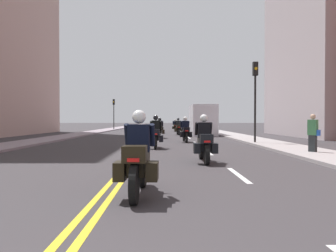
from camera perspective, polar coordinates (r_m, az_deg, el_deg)
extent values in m
plane|color=#353134|center=(48.52, -1.74, -0.68)|extent=(264.00, 264.00, 0.00)
cube|color=gray|center=(49.21, -10.13, -0.60)|extent=(2.39, 144.00, 0.12)
cube|color=#999293|center=(48.88, 6.71, -0.60)|extent=(2.39, 144.00, 0.12)
cube|color=yellow|center=(48.53, -1.88, -0.67)|extent=(0.12, 132.00, 0.01)
cube|color=yellow|center=(48.52, -1.60, -0.67)|extent=(0.12, 132.00, 0.01)
cube|color=silver|center=(8.80, 11.97, -8.20)|extent=(0.14, 2.40, 0.01)
cube|color=silver|center=(14.68, 6.93, -4.51)|extent=(0.14, 2.40, 0.01)
cube|color=silver|center=(20.62, 4.80, -2.92)|extent=(0.14, 2.40, 0.01)
cube|color=silver|center=(26.59, 3.62, -2.04)|extent=(0.14, 2.40, 0.01)
cube|color=silver|center=(32.57, 2.88, -1.48)|extent=(0.14, 2.40, 0.01)
cube|color=silver|center=(38.56, 2.37, -1.10)|extent=(0.14, 2.40, 0.01)
cube|color=silver|center=(44.55, 1.99, -0.82)|extent=(0.14, 2.40, 0.01)
cube|color=silver|center=(50.54, 1.71, -0.61)|extent=(0.14, 2.40, 0.01)
cube|color=silver|center=(56.54, 1.48, -0.44)|extent=(0.14, 2.40, 0.01)
cube|color=#B3A5A9|center=(33.59, 25.37, 12.68)|extent=(6.69, 13.94, 16.54)
cylinder|color=black|center=(7.07, -4.29, -7.70)|extent=(0.14, 0.68, 0.68)
cylinder|color=black|center=(5.62, -5.82, -9.96)|extent=(0.14, 0.68, 0.68)
cube|color=silver|center=(7.02, -4.30, -4.81)|extent=(0.15, 0.32, 0.04)
cube|color=black|center=(6.30, -4.97, -6.19)|extent=(0.36, 1.13, 0.40)
cube|color=black|center=(5.62, -5.74, -4.81)|extent=(0.41, 0.37, 0.28)
cube|color=red|center=(5.44, -5.99, -5.85)|extent=(0.20, 0.04, 0.06)
cube|color=black|center=(5.92, -8.17, -7.64)|extent=(0.21, 0.45, 0.32)
cube|color=black|center=(5.85, -2.71, -7.73)|extent=(0.21, 0.45, 0.32)
cube|color=#B2C1CC|center=(6.73, -4.53, -2.48)|extent=(0.36, 0.13, 0.36)
cube|color=black|center=(6.21, -5.03, -2.07)|extent=(0.41, 0.27, 0.51)
cylinder|color=black|center=(6.39, -7.02, -1.54)|extent=(0.11, 0.28, 0.45)
cylinder|color=black|center=(6.34, -2.72, -1.56)|extent=(0.11, 0.28, 0.45)
sphere|color=white|center=(6.23, -5.01, 1.58)|extent=(0.26, 0.26, 0.26)
cylinder|color=black|center=(12.08, 5.72, -4.14)|extent=(0.13, 0.66, 0.66)
cylinder|color=black|center=(10.48, 6.67, -4.93)|extent=(0.13, 0.66, 0.66)
cube|color=silver|center=(12.05, 5.72, -2.49)|extent=(0.14, 0.32, 0.04)
cube|color=black|center=(11.26, 6.17, -3.09)|extent=(0.32, 1.23, 0.40)
cube|color=black|center=(10.52, 6.62, -2.17)|extent=(0.40, 0.36, 0.28)
cube|color=red|center=(10.34, 6.75, -2.67)|extent=(0.20, 0.03, 0.06)
cube|color=black|center=(10.75, 4.98, -3.81)|extent=(0.20, 0.44, 0.32)
cube|color=black|center=(10.82, 7.94, -3.79)|extent=(0.20, 0.44, 0.32)
cube|color=#B2C1CC|center=(11.75, 5.88, -1.06)|extent=(0.36, 0.12, 0.36)
cube|color=black|center=(11.18, 6.20, -0.73)|extent=(0.40, 0.26, 0.53)
cylinder|color=black|center=(11.31, 4.90, -0.45)|extent=(0.10, 0.28, 0.45)
cylinder|color=black|center=(11.36, 7.31, -0.45)|extent=(0.10, 0.28, 0.45)
sphere|color=white|center=(11.21, 6.19, 1.34)|extent=(0.26, 0.26, 0.26)
cylinder|color=black|center=(17.46, -2.06, -2.55)|extent=(0.11, 0.66, 0.66)
cylinder|color=black|center=(15.98, -2.20, -2.88)|extent=(0.11, 0.66, 0.66)
cube|color=silver|center=(17.44, -2.06, -1.41)|extent=(0.14, 0.32, 0.04)
cube|color=black|center=(16.70, -2.12, -1.75)|extent=(0.32, 1.13, 0.40)
cube|color=black|center=(16.03, -2.19, -1.08)|extent=(0.40, 0.36, 0.28)
cube|color=red|center=(15.84, -2.21, -1.39)|extent=(0.20, 0.03, 0.06)
cube|color=black|center=(16.27, -3.15, -2.18)|extent=(0.20, 0.44, 0.32)
cube|color=black|center=(16.26, -1.18, -2.18)|extent=(0.20, 0.44, 0.32)
cube|color=#B2C1CC|center=(17.17, -2.08, -0.41)|extent=(0.36, 0.12, 0.36)
cube|color=black|center=(16.64, -2.13, -0.05)|extent=(0.40, 0.26, 0.59)
cylinder|color=black|center=(16.79, -2.93, 0.13)|extent=(0.10, 0.28, 0.45)
cylinder|color=black|center=(16.78, -1.30, 0.13)|extent=(0.10, 0.28, 0.45)
sphere|color=black|center=(16.66, -2.13, 1.45)|extent=(0.26, 0.26, 0.26)
cylinder|color=black|center=(22.25, 2.73, -1.79)|extent=(0.14, 0.67, 0.66)
cylinder|color=black|center=(20.68, 3.20, -2.00)|extent=(0.14, 0.67, 0.66)
cube|color=silver|center=(22.24, 2.73, -0.88)|extent=(0.16, 0.33, 0.04)
cube|color=black|center=(21.45, 2.96, -1.14)|extent=(0.38, 1.22, 0.40)
cube|color=black|center=(20.74, 3.18, -0.61)|extent=(0.42, 0.38, 0.28)
cube|color=red|center=(20.55, 3.24, -0.84)|extent=(0.20, 0.04, 0.06)
cube|color=black|center=(20.96, 2.34, -1.46)|extent=(0.22, 0.45, 0.32)
cube|color=black|center=(21.02, 3.86, -1.46)|extent=(0.22, 0.45, 0.32)
cube|color=#B2C1CC|center=(21.95, 2.81, -0.10)|extent=(0.37, 0.14, 0.36)
cube|color=black|center=(21.39, 2.98, 0.15)|extent=(0.41, 0.28, 0.57)
cylinder|color=black|center=(21.51, 2.30, 0.29)|extent=(0.11, 0.29, 0.45)
cylinder|color=black|center=(21.57, 3.56, 0.29)|extent=(0.11, 0.29, 0.45)
sphere|color=white|center=(21.42, 2.97, 1.28)|extent=(0.26, 0.26, 0.26)
cylinder|color=black|center=(27.16, -1.46, -1.28)|extent=(0.14, 0.68, 0.67)
cylinder|color=black|center=(25.53, -1.43, -1.42)|extent=(0.14, 0.68, 0.67)
cube|color=silver|center=(27.14, -1.46, -0.52)|extent=(0.15, 0.32, 0.04)
cube|color=black|center=(26.33, -1.45, -0.74)|extent=(0.35, 1.25, 0.40)
cube|color=black|center=(25.59, -1.43, -0.29)|extent=(0.41, 0.37, 0.28)
cube|color=red|center=(25.41, -1.43, -0.48)|extent=(0.20, 0.04, 0.06)
cube|color=black|center=(25.85, -2.06, -0.99)|extent=(0.21, 0.45, 0.32)
cube|color=black|center=(25.85, -0.82, -0.99)|extent=(0.21, 0.45, 0.32)
cube|color=#B2C1CC|center=(26.84, -1.46, 0.11)|extent=(0.36, 0.13, 0.36)
cube|color=black|center=(26.27, -1.45, 0.27)|extent=(0.41, 0.27, 0.52)
cylinder|color=black|center=(26.42, -1.97, 0.38)|extent=(0.11, 0.28, 0.45)
cylinder|color=black|center=(26.43, -0.93, 0.38)|extent=(0.11, 0.28, 0.45)
sphere|color=black|center=(26.30, -1.45, 1.14)|extent=(0.26, 0.26, 0.26)
cylinder|color=black|center=(32.66, 1.63, -0.90)|extent=(0.17, 0.67, 0.67)
cylinder|color=black|center=(31.17, 1.89, -0.99)|extent=(0.17, 0.67, 0.67)
cube|color=silver|center=(32.65, 1.63, -0.28)|extent=(0.16, 0.33, 0.04)
cube|color=black|center=(31.91, 1.76, -0.44)|extent=(0.39, 1.16, 0.40)
cube|color=black|center=(31.23, 1.88, -0.07)|extent=(0.42, 0.38, 0.28)
cube|color=red|center=(31.04, 1.91, -0.22)|extent=(0.20, 0.04, 0.06)
cube|color=black|center=(31.44, 1.33, -0.65)|extent=(0.23, 0.45, 0.32)
cube|color=black|center=(31.49, 2.34, -0.64)|extent=(0.23, 0.45, 0.32)
cube|color=#B2C1CC|center=(32.38, 1.68, 0.25)|extent=(0.37, 0.14, 0.36)
cube|color=black|center=(31.85, 1.77, 0.42)|extent=(0.41, 0.28, 0.56)
cylinder|color=black|center=(31.98, 1.31, 0.51)|extent=(0.12, 0.29, 0.45)
cylinder|color=black|center=(32.02, 2.17, 0.51)|extent=(0.12, 0.29, 0.45)
sphere|color=black|center=(31.88, 1.76, 1.18)|extent=(0.26, 0.26, 0.26)
cylinder|color=black|center=(37.29, -1.27, -0.66)|extent=(0.17, 0.68, 0.68)
cylinder|color=black|center=(35.70, -1.44, -0.73)|extent=(0.17, 0.68, 0.68)
cube|color=silver|center=(37.28, -1.27, -0.11)|extent=(0.16, 0.33, 0.04)
cube|color=black|center=(36.49, -1.35, -0.25)|extent=(0.38, 1.23, 0.40)
cube|color=black|center=(35.77, -1.43, 0.07)|extent=(0.42, 0.38, 0.28)
cube|color=red|center=(35.58, -1.45, -0.06)|extent=(0.20, 0.04, 0.06)
cube|color=black|center=(36.03, -1.85, -0.43)|extent=(0.22, 0.45, 0.32)
cube|color=black|center=(35.99, -0.96, -0.43)|extent=(0.22, 0.45, 0.32)
cube|color=#B2C1CC|center=(36.99, -1.30, 0.35)|extent=(0.37, 0.14, 0.36)
cube|color=black|center=(36.43, -1.36, 0.50)|extent=(0.41, 0.28, 0.56)
cylinder|color=black|center=(36.60, -1.71, 0.58)|extent=(0.11, 0.29, 0.45)
cylinder|color=black|center=(36.56, -0.96, 0.58)|extent=(0.11, 0.29, 0.45)
sphere|color=black|center=(36.46, -1.35, 1.16)|extent=(0.26, 0.26, 0.26)
cylinder|color=black|center=(42.13, 1.14, -0.49)|extent=(0.13, 0.65, 0.65)
cylinder|color=black|center=(40.57, 1.28, -0.55)|extent=(0.13, 0.65, 0.65)
cube|color=silver|center=(42.13, 1.14, -0.02)|extent=(0.15, 0.32, 0.04)
cube|color=black|center=(41.35, 1.21, -0.13)|extent=(0.36, 1.20, 0.40)
cube|color=black|center=(40.64, 1.27, 0.16)|extent=(0.41, 0.37, 0.28)
cube|color=red|center=(40.45, 1.29, 0.04)|extent=(0.20, 0.04, 0.06)
cube|color=black|center=(40.86, 0.86, -0.28)|extent=(0.22, 0.45, 0.32)
cube|color=black|center=(40.90, 1.64, -0.28)|extent=(0.22, 0.45, 0.32)
cube|color=#B2C1CC|center=(41.84, 1.16, 0.40)|extent=(0.36, 0.14, 0.36)
cube|color=black|center=(41.29, 1.21, 0.50)|extent=(0.41, 0.27, 0.51)
cylinder|color=black|center=(41.42, 0.87, 0.57)|extent=(0.11, 0.28, 0.45)
cylinder|color=black|center=(41.46, 1.53, 0.57)|extent=(0.11, 0.28, 0.45)
sphere|color=white|center=(41.32, 1.21, 1.04)|extent=(0.26, 0.26, 0.26)
cylinder|color=black|center=(20.16, 14.74, 2.75)|extent=(0.12, 0.12, 4.08)
cube|color=black|center=(20.38, 14.77, 9.48)|extent=(0.28, 0.28, 0.80)
sphere|color=yellow|center=(20.24, 14.88, 9.54)|extent=(0.18, 0.18, 0.18)
cylinder|color=black|center=(48.68, -9.29, 1.50)|extent=(0.12, 0.12, 3.71)
cube|color=black|center=(48.75, -9.30, 4.10)|extent=(0.28, 0.28, 0.80)
sphere|color=yellow|center=(48.60, -9.33, 4.11)|extent=(0.18, 0.18, 0.18)
cube|color=#292D30|center=(14.83, 23.60, -2.99)|extent=(0.33, 0.34, 0.80)
cube|color=#407F4E|center=(14.80, 23.61, -0.21)|extent=(0.40, 0.42, 0.63)
sphere|color=tan|center=(14.80, 23.63, 1.48)|extent=(0.22, 0.22, 0.22)
cube|color=blue|center=(14.71, 24.38, -1.07)|extent=(0.18, 0.19, 0.24)
cube|color=beige|center=(34.24, 5.39, 0.47)|extent=(2.00, 1.80, 2.20)
cube|color=silver|center=(31.26, 5.95, 0.97)|extent=(2.20, 5.20, 2.80)
cylinder|color=black|center=(33.86, 5.46, -0.64)|extent=(2.00, 0.90, 0.90)
cylinder|color=black|center=(29.68, 6.29, -0.87)|extent=(2.00, 0.90, 0.90)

